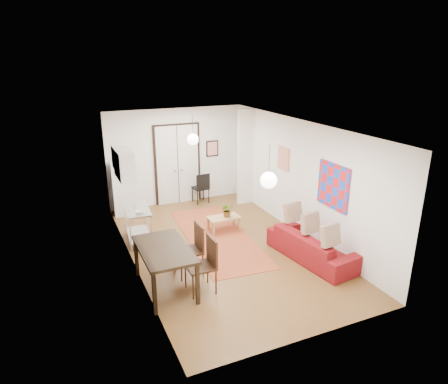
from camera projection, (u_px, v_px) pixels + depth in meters
name	position (u px, v px, depth m)	size (l,w,h in m)	color
floor	(223.00, 248.00, 9.51)	(7.00, 7.00, 0.00)	brown
ceiling	(223.00, 126.00, 8.58)	(4.20, 7.00, 0.02)	white
wall_back	(177.00, 157.00, 12.08)	(4.20, 0.02, 2.90)	white
wall_front	(316.00, 258.00, 6.01)	(4.20, 0.02, 2.90)	white
wall_left	(130.00, 203.00, 8.24)	(0.02, 7.00, 2.90)	white
wall_right	(301.00, 179.00, 9.85)	(0.02, 7.00, 2.90)	white
double_doors	(178.00, 165.00, 12.12)	(1.44, 0.06, 2.50)	silver
stub_partition	(246.00, 158.00, 11.96)	(0.50, 0.10, 2.90)	white
wall_cabinet	(124.00, 164.00, 9.47)	(0.35, 1.00, 0.70)	white
painting_popart	(333.00, 186.00, 8.69)	(0.05, 1.00, 1.00)	red
painting_abstract	(284.00, 158.00, 10.42)	(0.05, 0.50, 0.60)	#F7EACE
poster_back	(212.00, 149.00, 12.44)	(0.40, 0.03, 0.50)	red
print_left	(114.00, 158.00, 9.83)	(0.03, 0.44, 0.54)	#935A3D
pendant_back	(193.00, 139.00, 10.52)	(0.30, 0.30, 0.80)	white
pendant_front	(269.00, 180.00, 7.05)	(0.30, 0.30, 0.80)	white
kilim_rug	(217.00, 236.00, 10.11)	(1.51, 4.04, 0.01)	#B2592C
sofa	(312.00, 246.00, 8.90)	(2.21, 0.86, 0.64)	maroon
coffee_table	(224.00, 219.00, 10.39)	(0.83, 0.47, 0.37)	tan
potted_plant	(227.00, 210.00, 10.36)	(0.28, 0.32, 0.36)	#406D31
kitchen_counter	(138.00, 220.00, 9.70)	(0.65, 1.16, 0.86)	silver
bowl	(140.00, 212.00, 9.33)	(0.20, 0.20, 0.05)	beige
soap_bottle	(134.00, 202.00, 9.79)	(0.08, 0.08, 0.18)	teal
fridge	(122.00, 189.00, 11.33)	(0.54, 0.54, 1.53)	white
dining_table	(164.00, 253.00, 7.60)	(0.91, 1.59, 0.88)	black
dining_chair_near	(186.00, 244.00, 8.28)	(0.52, 0.74, 1.09)	#342010
dining_chair_far	(198.00, 259.00, 7.67)	(0.52, 0.74, 1.09)	#342010
black_side_chair	(199.00, 184.00, 12.37)	(0.48, 0.48, 0.96)	black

